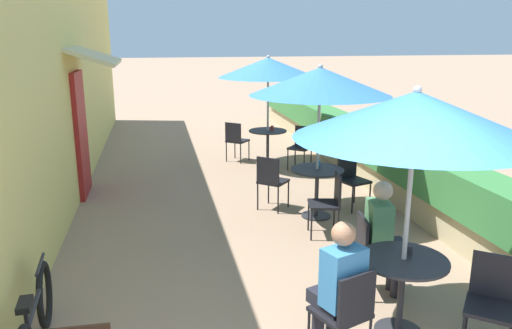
% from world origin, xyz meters
% --- Properties ---
extents(cafe_facade_wall, '(0.98, 14.32, 4.20)m').
position_xyz_m(cafe_facade_wall, '(-2.54, 7.02, 2.09)').
color(cafe_facade_wall, '#E0CC6B').
rests_on(cafe_facade_wall, ground_plane).
extents(planter_hedge, '(0.60, 13.32, 1.01)m').
position_xyz_m(planter_hedge, '(2.75, 7.06, 0.54)').
color(planter_hedge, tan).
rests_on(planter_hedge, ground_plane).
extents(patio_table_near, '(0.79, 0.79, 0.75)m').
position_xyz_m(patio_table_near, '(0.98, 1.49, 0.55)').
color(patio_table_near, '#28282D').
rests_on(patio_table_near, ground_plane).
extents(patio_umbrella_near, '(2.04, 2.04, 2.28)m').
position_xyz_m(patio_umbrella_near, '(0.98, 1.49, 2.04)').
color(patio_umbrella_near, '#B7B7BC').
rests_on(patio_umbrella_near, ground_plane).
extents(cafe_chair_near_left, '(0.46, 0.46, 0.87)m').
position_xyz_m(cafe_chair_near_left, '(1.02, 2.23, 0.52)').
color(cafe_chair_near_left, black).
rests_on(cafe_chair_near_left, ground_plane).
extents(seated_patron_near_left, '(0.45, 0.38, 1.25)m').
position_xyz_m(seated_patron_near_left, '(1.13, 2.21, 0.69)').
color(seated_patron_near_left, '#23232D').
rests_on(seated_patron_near_left, ground_plane).
extents(cafe_chair_near_right, '(0.52, 0.52, 0.87)m').
position_xyz_m(cafe_chair_near_right, '(0.32, 1.15, 0.52)').
color(cafe_chair_near_right, black).
rests_on(cafe_chair_near_right, ground_plane).
extents(seated_patron_near_right, '(0.44, 0.49, 1.25)m').
position_xyz_m(seated_patron_near_right, '(0.28, 1.26, 0.69)').
color(seated_patron_near_right, '#23232D').
rests_on(seated_patron_near_right, ground_plane).
extents(cafe_chair_near_back, '(0.56, 0.56, 0.87)m').
position_xyz_m(cafe_chair_near_back, '(1.60, 1.08, 0.52)').
color(cafe_chair_near_back, black).
rests_on(cafe_chair_near_back, ground_plane).
extents(coffee_cup_near, '(0.07, 0.07, 0.09)m').
position_xyz_m(coffee_cup_near, '(1.06, 1.56, 0.79)').
color(coffee_cup_near, '#232328').
rests_on(coffee_cup_near, patio_table_near).
extents(patio_table_mid, '(0.79, 0.79, 0.75)m').
position_xyz_m(patio_table_mid, '(1.18, 4.57, 0.55)').
color(patio_table_mid, '#28282D').
rests_on(patio_table_mid, ground_plane).
extents(patio_umbrella_mid, '(2.04, 2.04, 2.28)m').
position_xyz_m(patio_umbrella_mid, '(1.18, 4.57, 2.04)').
color(patio_umbrella_mid, '#B7B7BC').
rests_on(patio_umbrella_mid, ground_plane).
extents(cafe_chair_mid_left, '(0.51, 0.51, 0.87)m').
position_xyz_m(cafe_chair_mid_left, '(1.85, 4.88, 0.52)').
color(cafe_chair_mid_left, black).
rests_on(cafe_chair_mid_left, ground_plane).
extents(cafe_chair_mid_right, '(0.56, 0.56, 0.87)m').
position_xyz_m(cafe_chair_mid_right, '(0.58, 4.99, 0.52)').
color(cafe_chair_mid_right, black).
rests_on(cafe_chair_mid_right, ground_plane).
extents(cafe_chair_mid_back, '(0.47, 0.47, 0.87)m').
position_xyz_m(cafe_chair_mid_back, '(1.12, 3.83, 0.52)').
color(cafe_chair_mid_back, black).
rests_on(cafe_chair_mid_back, ground_plane).
extents(coffee_cup_mid, '(0.07, 0.07, 0.09)m').
position_xyz_m(coffee_cup_mid, '(1.25, 4.73, 0.79)').
color(coffee_cup_mid, teal).
rests_on(coffee_cup_mid, patio_table_mid).
extents(patio_table_far, '(0.79, 0.79, 0.75)m').
position_xyz_m(patio_table_far, '(1.14, 7.74, 0.55)').
color(patio_table_far, '#28282D').
rests_on(patio_table_far, ground_plane).
extents(patio_umbrella_far, '(2.04, 2.04, 2.28)m').
position_xyz_m(patio_umbrella_far, '(1.14, 7.74, 2.04)').
color(patio_umbrella_far, '#B7B7BC').
rests_on(patio_umbrella_far, ground_plane).
extents(cafe_chair_far_left, '(0.56, 0.56, 0.87)m').
position_xyz_m(cafe_chair_far_left, '(1.75, 7.32, 0.52)').
color(cafe_chair_far_left, black).
rests_on(cafe_chair_far_left, ground_plane).
extents(cafe_chair_far_right, '(0.56, 0.56, 0.87)m').
position_xyz_m(cafe_chair_far_right, '(0.53, 8.16, 0.52)').
color(cafe_chair_far_right, black).
rests_on(cafe_chair_far_right, ground_plane).
extents(coffee_cup_far, '(0.07, 0.07, 0.09)m').
position_xyz_m(coffee_cup_far, '(1.24, 7.75, 0.79)').
color(coffee_cup_far, '#B73D3D').
rests_on(coffee_cup_far, patio_table_far).
extents(bicycle_leaning, '(0.18, 1.74, 0.72)m').
position_xyz_m(bicycle_leaning, '(-2.20, 1.71, 0.33)').
color(bicycle_leaning, black).
rests_on(bicycle_leaning, ground_plane).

